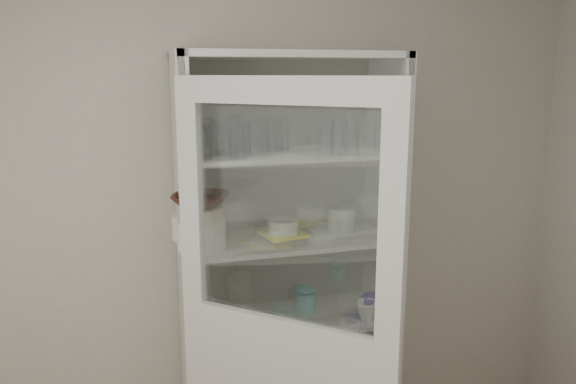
{
  "coord_description": "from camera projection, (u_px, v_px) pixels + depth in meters",
  "views": [
    {
      "loc": [
        -0.49,
        -1.15,
        2.01
      ],
      "look_at": [
        0.2,
        1.27,
        1.47
      ],
      "focal_mm": 35.0,
      "sensor_mm": 36.0,
      "label": 1
    }
  ],
  "objects": [
    {
      "name": "wall_back",
      "position": [
        237.0,
        219.0,
        2.77
      ],
      "size": [
        3.6,
        0.02,
        2.6
      ],
      "primitive_type": "cube",
      "color": "beige",
      "rests_on": "ground"
    },
    {
      "name": "tumbler_12",
      "position": [
        203.0,
        140.0,
        2.31
      ],
      "size": [
        0.08,
        0.08,
        0.15
      ],
      "primitive_type": "cylinder",
      "color": "silver",
      "rests_on": "shelf_glass"
    },
    {
      "name": "white_ramekin",
      "position": [
        283.0,
        226.0,
        2.57
      ],
      "size": [
        0.15,
        0.15,
        0.06
      ],
      "primitive_type": "cylinder",
      "rotation": [
        0.0,
        0.0,
        -0.04
      ],
      "color": "white",
      "rests_on": "yellow_trivet"
    },
    {
      "name": "pantry_cabinet",
      "position": [
        285.0,
        295.0,
        2.75
      ],
      "size": [
        1.0,
        0.45,
        2.1
      ],
      "color": "silver",
      "rests_on": "floor"
    },
    {
      "name": "plate_stack_back",
      "position": [
        197.0,
        226.0,
        2.59
      ],
      "size": [
        0.23,
        0.23,
        0.11
      ],
      "primitive_type": "cylinder",
      "color": "white",
      "rests_on": "shelf_plates"
    },
    {
      "name": "tumbler_3",
      "position": [
        327.0,
        138.0,
        2.44
      ],
      "size": [
        0.08,
        0.08,
        0.14
      ],
      "primitive_type": "cylinder",
      "rotation": [
        0.0,
        0.0,
        -0.18
      ],
      "color": "silver",
      "rests_on": "shelf_glass"
    },
    {
      "name": "tumbler_6",
      "position": [
        383.0,
        135.0,
        2.52
      ],
      "size": [
        0.08,
        0.08,
        0.15
      ],
      "primitive_type": "cylinder",
      "rotation": [
        0.0,
        0.0,
        -0.09
      ],
      "color": "silver",
      "rests_on": "shelf_glass"
    },
    {
      "name": "tumbler_11",
      "position": [
        283.0,
        137.0,
        2.53
      ],
      "size": [
        0.08,
        0.08,
        0.13
      ],
      "primitive_type": "cylinder",
      "rotation": [
        0.0,
        0.0,
        0.28
      ],
      "color": "silver",
      "rests_on": "shelf_glass"
    },
    {
      "name": "tumbler_2",
      "position": [
        237.0,
        140.0,
        2.32
      ],
      "size": [
        0.08,
        0.08,
        0.15
      ],
      "primitive_type": "cylinder",
      "rotation": [
        0.0,
        0.0,
        -0.05
      ],
      "color": "silver",
      "rests_on": "shelf_glass"
    },
    {
      "name": "grey_bowl_stack",
      "position": [
        341.0,
        219.0,
        2.69
      ],
      "size": [
        0.13,
        0.13,
        0.12
      ],
      "primitive_type": "cylinder",
      "color": "#B1B3B3",
      "rests_on": "shelf_plates"
    },
    {
      "name": "measuring_cups",
      "position": [
        265.0,
        320.0,
        2.61
      ],
      "size": [
        0.11,
        0.11,
        0.04
      ],
      "primitive_type": "cylinder",
      "color": "#ADADAE",
      "rests_on": "shelf_mugs"
    },
    {
      "name": "goblet_3",
      "position": [
        332.0,
        130.0,
        2.69
      ],
      "size": [
        0.07,
        0.07,
        0.16
      ],
      "primitive_type": null,
      "color": "silver",
      "rests_on": "shelf_glass"
    },
    {
      "name": "tumbler_9",
      "position": [
        242.0,
        139.0,
        2.46
      ],
      "size": [
        0.07,
        0.07,
        0.12
      ],
      "primitive_type": "cylinder",
      "rotation": [
        0.0,
        0.0,
        -0.14
      ],
      "color": "silver",
      "rests_on": "shelf_glass"
    },
    {
      "name": "yellow_trivet",
      "position": [
        283.0,
        234.0,
        2.58
      ],
      "size": [
        0.22,
        0.22,
        0.01
      ],
      "primitive_type": "cube",
      "rotation": [
        0.0,
        0.0,
        0.2
      ],
      "color": "yellow",
      "rests_on": "glass_platter"
    },
    {
      "name": "tumbler_10",
      "position": [
        275.0,
        135.0,
        2.51
      ],
      "size": [
        0.09,
        0.09,
        0.15
      ],
      "primitive_type": "cylinder",
      "rotation": [
        0.0,
        0.0,
        0.26
      ],
      "color": "silver",
      "rests_on": "shelf_glass"
    },
    {
      "name": "glass_platter",
      "position": [
        283.0,
        237.0,
        2.58
      ],
      "size": [
        0.38,
        0.38,
        0.02
      ],
      "primitive_type": "cylinder",
      "rotation": [
        0.0,
        0.0,
        -0.34
      ],
      "color": "silver",
      "rests_on": "shelf_plates"
    },
    {
      "name": "terracotta_bowl",
      "position": [
        201.0,
        200.0,
        2.4
      ],
      "size": [
        0.31,
        0.31,
        0.06
      ],
      "primitive_type": "imported",
      "rotation": [
        0.0,
        0.0,
        -0.38
      ],
      "color": "#411C10",
      "rests_on": "cream_bowl"
    },
    {
      "name": "mug_teal",
      "position": [
        304.0,
        300.0,
        2.78
      ],
      "size": [
        0.11,
        0.11,
        0.09
      ],
      "primitive_type": "imported",
      "rotation": [
        0.0,
        0.0,
        0.1
      ],
      "color": "teal",
      "rests_on": "shelf_mugs"
    },
    {
      "name": "teal_jar",
      "position": [
        306.0,
        300.0,
        2.75
      ],
      "size": [
        0.1,
        0.1,
        0.12
      ],
      "color": "teal",
      "rests_on": "shelf_mugs"
    },
    {
      "name": "cream_bowl",
      "position": [
        201.0,
        214.0,
        2.41
      ],
      "size": [
        0.2,
        0.2,
        0.06
      ],
      "primitive_type": "cylinder",
      "rotation": [
        0.0,
        0.0,
        -0.05
      ],
      "color": "beige",
      "rests_on": "plate_stack_front"
    },
    {
      "name": "white_canister",
      "position": [
        202.0,
        312.0,
        2.59
      ],
      "size": [
        0.14,
        0.14,
        0.13
      ],
      "primitive_type": "cylinder",
      "rotation": [
        0.0,
        0.0,
        -0.42
      ],
      "color": "white",
      "rests_on": "shelf_mugs"
    },
    {
      "name": "mug_white",
      "position": [
        367.0,
        311.0,
        2.66
      ],
      "size": [
        0.13,
        0.13,
        0.09
      ],
      "primitive_type": "imported",
      "rotation": [
        0.0,
        0.0,
        0.37
      ],
      "color": "white",
      "rests_on": "shelf_mugs"
    },
    {
      "name": "tumbler_7",
      "position": [
        204.0,
        140.0,
        2.4
      ],
      "size": [
        0.09,
        0.09,
        0.13
      ],
      "primitive_type": "cylinder",
      "rotation": [
        0.0,
        0.0,
        0.43
      ],
      "color": "silver",
      "rests_on": "shelf_glass"
    },
    {
      "name": "mug_blue",
      "position": [
        372.0,
        305.0,
        2.72
      ],
      "size": [
        0.15,
        0.15,
        0.09
      ],
      "primitive_type": "imported",
      "rotation": [
        0.0,
        0.0,
        0.34
      ],
      "color": "navy",
      "rests_on": "shelf_mugs"
    },
    {
      "name": "goblet_0",
      "position": [
        208.0,
        133.0,
        2.52
      ],
      "size": [
        0.08,
        0.08,
        0.17
      ],
      "primitive_type": null,
      "color": "silver",
      "rests_on": "shelf_glass"
    },
    {
      "name": "goblet_1",
      "position": [
        234.0,
        131.0,
        2.56
      ],
      "size": [
        0.08,
        0.08,
        0.18
      ],
      "primitive_type": null,
      "color": "silver",
      "rests_on": "shelf_glass"
    },
    {
      "name": "tumbler_1",
      "position": [
        243.0,
        141.0,
        2.36
      ],
      "size": [
        0.08,
        0.08,
        0.14
      ],
      "primitive_type": "cylinder",
      "rotation": [
        0.0,
        0.0,
        -0.17
      ],
      "color": "silver",
      "rests_on": "shelf_glass"
    },
    {
      "name": "tumbler_4",
      "position": [
        351.0,
        136.0,
        2.5
      ],
      "size": [
        0.08,
        0.08,
        0.14
      ],
      "primitive_type": "cylinder",
      "rotation": [
        0.0,
        0.0,
        -0.16
      ],
      "color": "silver",
      "rests_on": "shelf_glass"
    },
    {
      "name": "tin_box",
      "position": [
        348.0,
        378.0,
        2.86
      ],
      "size": [
        0.21,
        0.19,
        0.05
      ],
      "primitive_type": "cube",
      "rotation": [
        0.0,
        0.0,
        0.42
      ],
      "color": "#8F8EA0",
      "rests_on": "shelf_bot"
    },
    {
      "name": "tumbler_5",
      "position": [
        340.0,
        137.0,
        2.43
      ],
      "size": [
        0.08,
        0.08,
        0.15
      ],
      "primitive_type": "cylinder",
      "rotation": [
        0.0,
        0.0,
        0.1
      ],
      "color": "silver",
      "rests_on": "shelf_glass"
    },
    {
      "name": "goblet_2",
      "position": [
        284.0,
        131.0,
        2.61
      ],
      "size": [
        0.07,
        0.07,
        0.17
      ],
      "primitive_type": null,
      "color": "silver",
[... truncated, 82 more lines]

